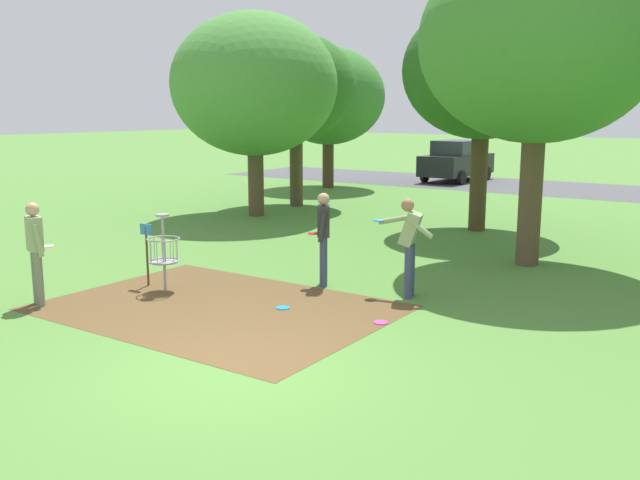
# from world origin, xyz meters

# --- Properties ---
(ground_plane) EXTENTS (160.00, 160.00, 0.00)m
(ground_plane) POSITION_xyz_m (0.00, 0.00, 0.00)
(ground_plane) COLOR #518438
(dirt_tee_pad) EXTENTS (5.47, 3.98, 0.01)m
(dirt_tee_pad) POSITION_xyz_m (-1.98, 1.94, 0.00)
(dirt_tee_pad) COLOR brown
(dirt_tee_pad) RESTS_ON ground
(disc_golf_basket) EXTENTS (0.98, 0.58, 1.39)m
(disc_golf_basket) POSITION_xyz_m (-3.55, 2.22, 0.75)
(disc_golf_basket) COLOR #9E9EA3
(disc_golf_basket) RESTS_ON ground
(player_foreground_watching) EXTENTS (1.17, 0.45, 1.71)m
(player_foreground_watching) POSITION_xyz_m (0.27, 4.29, 0.99)
(player_foreground_watching) COLOR #384260
(player_foreground_watching) RESTS_ON ground
(player_waiting_left) EXTENTS (0.45, 0.48, 1.71)m
(player_waiting_left) POSITION_xyz_m (-1.40, 4.14, 0.97)
(player_waiting_left) COLOR #384260
(player_waiting_left) RESTS_ON ground
(player_waiting_right) EXTENTS (0.49, 0.45, 1.71)m
(player_waiting_right) POSITION_xyz_m (-4.55, 0.41, 0.97)
(player_waiting_right) COLOR slate
(player_waiting_right) RESTS_ON ground
(frisbee_near_basket) EXTENTS (0.22, 0.22, 0.02)m
(frisbee_near_basket) POSITION_xyz_m (-1.09, 2.51, 0.01)
(frisbee_near_basket) COLOR #1E93DB
(frisbee_near_basket) RESTS_ON ground
(frisbee_by_tee) EXTENTS (0.22, 0.22, 0.02)m
(frisbee_by_tee) POSITION_xyz_m (0.62, 2.72, 0.01)
(frisbee_by_tee) COLOR #E53D99
(frisbee_by_tee) RESTS_ON ground
(tree_near_right) EXTENTS (3.98, 3.98, 5.64)m
(tree_near_right) POSITION_xyz_m (-8.17, 12.53, 3.93)
(tree_near_right) COLOR brown
(tree_near_right) RESTS_ON ground
(tree_mid_left) EXTENTS (4.62, 4.62, 5.70)m
(tree_mid_left) POSITION_xyz_m (-10.39, 17.78, 3.72)
(tree_mid_left) COLOR #4C3823
(tree_mid_left) RESTS_ON ground
(tree_mid_right) EXTENTS (4.95, 4.95, 6.03)m
(tree_mid_right) POSITION_xyz_m (-7.90, 10.10, 3.91)
(tree_mid_right) COLOR brown
(tree_mid_right) RESTS_ON ground
(tree_far_left) EXTENTS (4.75, 4.75, 6.55)m
(tree_far_left) POSITION_xyz_m (1.14, 7.98, 4.51)
(tree_far_left) COLOR brown
(tree_far_left) RESTS_ON ground
(tree_far_center) EXTENTS (4.17, 4.17, 5.96)m
(tree_far_center) POSITION_xyz_m (-1.33, 11.39, 4.17)
(tree_far_center) COLOR #4C3823
(tree_far_center) RESTS_ON ground
(parking_lot_strip) EXTENTS (36.00, 6.00, 0.01)m
(parking_lot_strip) POSITION_xyz_m (0.00, 22.82, 0.00)
(parking_lot_strip) COLOR #4C4C51
(parking_lot_strip) RESTS_ON ground
(parked_car_leftmost) EXTENTS (2.14, 4.28, 1.84)m
(parked_car_leftmost) POSITION_xyz_m (-7.07, 23.30, 0.92)
(parked_car_leftmost) COLOR black
(parked_car_leftmost) RESTS_ON ground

